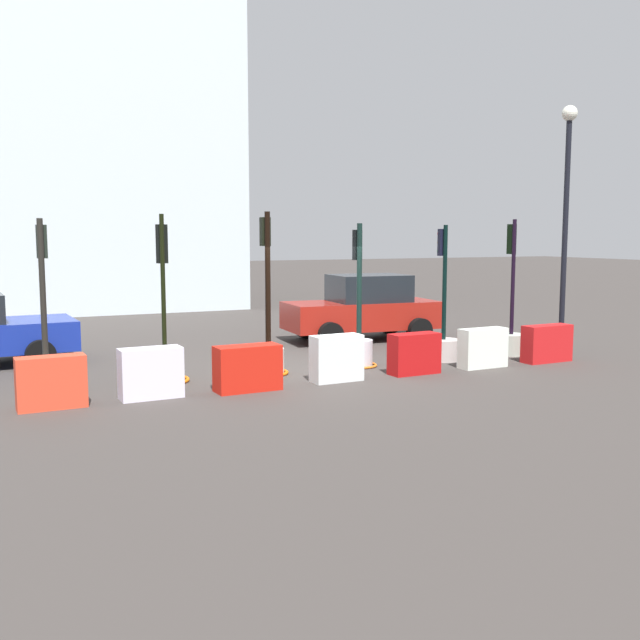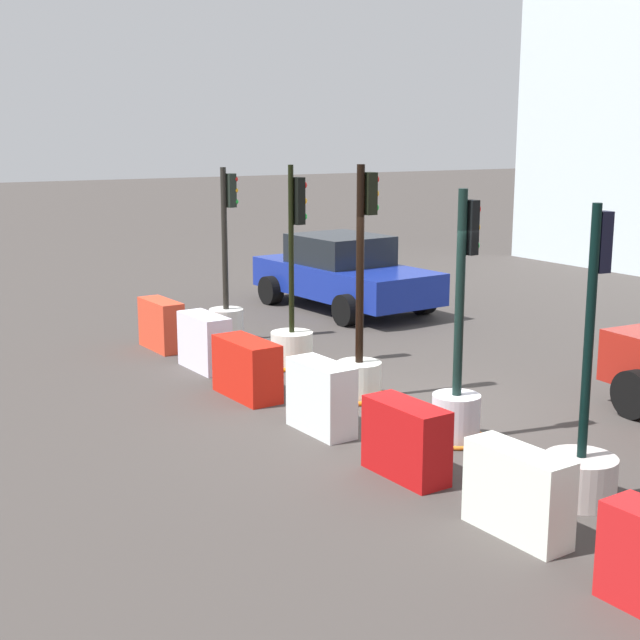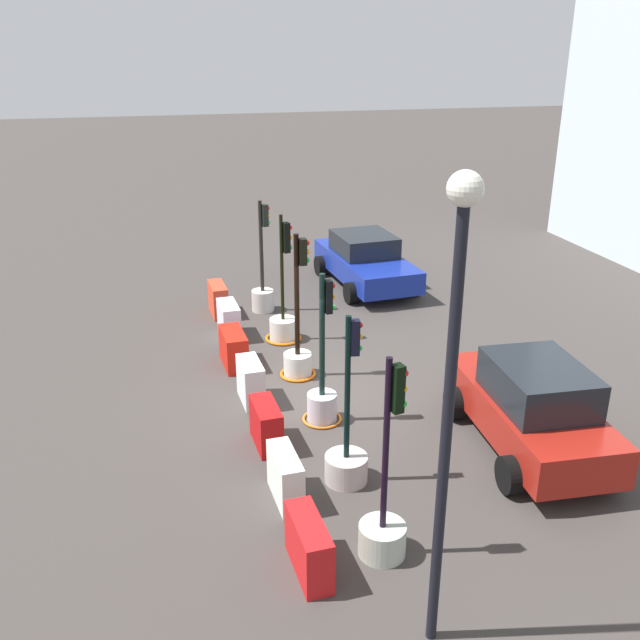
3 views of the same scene
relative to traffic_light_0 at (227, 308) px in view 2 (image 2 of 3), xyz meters
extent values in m
plane|color=#3D3734|center=(5.00, 0.02, -0.58)|extent=(120.00, 120.00, 0.00)
cylinder|color=silver|center=(0.00, -0.01, -0.30)|extent=(0.60, 0.60, 0.57)
cylinder|color=black|center=(0.00, -0.01, 1.21)|extent=(0.10, 0.10, 2.45)
cube|color=black|center=(0.02, 0.11, 2.04)|extent=(0.18, 0.18, 0.57)
sphere|color=red|center=(0.04, 0.20, 2.23)|extent=(0.09, 0.09, 0.09)
sphere|color=orange|center=(0.04, 0.20, 2.04)|extent=(0.09, 0.09, 0.09)
sphere|color=green|center=(0.04, 0.20, 1.85)|extent=(0.09, 0.09, 0.09)
cylinder|color=silver|center=(2.09, 0.12, -0.31)|extent=(0.66, 0.66, 0.54)
cylinder|color=black|center=(2.09, 0.12, 1.25)|extent=(0.08, 0.08, 2.58)
cube|color=black|center=(2.11, 0.23, 1.99)|extent=(0.20, 0.17, 0.71)
sphere|color=red|center=(2.13, 0.32, 2.23)|extent=(0.12, 0.12, 0.12)
sphere|color=orange|center=(2.13, 0.32, 1.99)|extent=(0.12, 0.12, 0.12)
sphere|color=green|center=(2.13, 0.32, 1.75)|extent=(0.12, 0.12, 0.12)
torus|color=orange|center=(2.09, 0.12, -0.55)|extent=(0.89, 0.89, 0.06)
cylinder|color=silver|center=(4.11, 0.02, -0.32)|extent=(0.61, 0.61, 0.51)
cylinder|color=black|center=(4.11, 0.02, 1.27)|extent=(0.11, 0.11, 2.67)
cube|color=black|center=(4.12, 0.15, 2.22)|extent=(0.18, 0.16, 0.56)
sphere|color=red|center=(4.12, 0.25, 2.41)|extent=(0.11, 0.11, 0.11)
sphere|color=orange|center=(4.12, 0.25, 2.22)|extent=(0.11, 0.11, 0.11)
sphere|color=green|center=(4.12, 0.25, 2.03)|extent=(0.11, 0.11, 0.11)
torus|color=orange|center=(4.11, 0.02, -0.55)|extent=(0.79, 0.79, 0.06)
cylinder|color=silver|center=(6.14, 0.04, -0.30)|extent=(0.57, 0.57, 0.56)
cylinder|color=black|center=(6.14, 0.04, 1.19)|extent=(0.11, 0.11, 2.41)
cube|color=black|center=(6.14, 0.15, 1.95)|extent=(0.18, 0.13, 0.62)
sphere|color=red|center=(6.15, 0.23, 2.16)|extent=(0.11, 0.11, 0.11)
sphere|color=orange|center=(6.15, 0.23, 1.95)|extent=(0.11, 0.11, 0.11)
sphere|color=green|center=(6.15, 0.23, 1.74)|extent=(0.11, 0.11, 0.11)
torus|color=orange|center=(6.14, 0.04, -0.55)|extent=(0.77, 0.77, 0.05)
cylinder|color=#BAADA9|center=(8.17, -0.08, -0.35)|extent=(0.72, 0.72, 0.46)
cylinder|color=black|center=(8.17, -0.08, 1.13)|extent=(0.09, 0.09, 2.49)
cube|color=black|center=(8.15, 0.03, 2.00)|extent=(0.16, 0.16, 0.58)
sphere|color=red|center=(8.14, 0.11, 2.19)|extent=(0.09, 0.09, 0.09)
sphere|color=orange|center=(8.14, 0.11, 2.00)|extent=(0.09, 0.09, 0.09)
sphere|color=green|center=(8.14, 0.11, 1.80)|extent=(0.09, 0.09, 0.09)
cube|color=red|center=(-0.01, -1.21, -0.16)|extent=(1.07, 0.43, 0.84)
cube|color=silver|center=(1.57, -1.14, -0.15)|extent=(1.05, 0.47, 0.86)
cube|color=red|center=(3.24, -1.26, -0.18)|extent=(1.17, 0.53, 0.81)
cube|color=silver|center=(5.03, -1.16, -0.14)|extent=(0.99, 0.45, 0.87)
cube|color=#B61011|center=(6.74, -1.16, -0.18)|extent=(1.04, 0.46, 0.81)
cube|color=silver|center=(8.41, -1.16, -0.17)|extent=(1.07, 0.41, 0.82)
cylinder|color=black|center=(6.68, 2.56, -0.26)|extent=(0.65, 0.32, 0.63)
cube|color=navy|center=(-1.34, 3.35, 0.04)|extent=(4.43, 2.10, 0.63)
cube|color=black|center=(-1.52, 3.34, 0.65)|extent=(1.94, 1.72, 0.59)
cylinder|color=black|center=(-0.06, 4.40, -0.28)|extent=(0.62, 0.32, 0.61)
cylinder|color=black|center=(0.06, 2.47, -0.28)|extent=(0.62, 0.32, 0.61)
cylinder|color=black|center=(-2.74, 4.22, -0.28)|extent=(0.62, 0.32, 0.61)
cylinder|color=black|center=(-2.61, 2.30, -0.28)|extent=(0.62, 0.32, 0.61)
camera|label=1|loc=(-0.86, -13.20, 2.16)|focal=40.68mm
camera|label=2|loc=(13.90, -6.64, 3.00)|focal=50.12mm
camera|label=3|loc=(17.61, -2.98, 6.25)|focal=39.33mm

